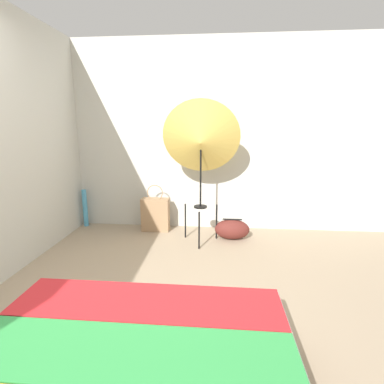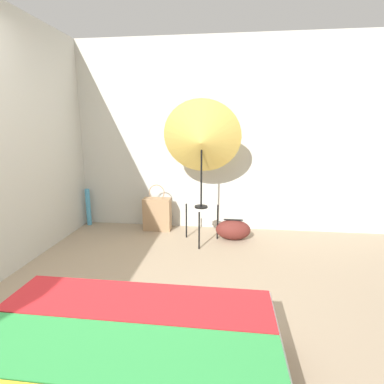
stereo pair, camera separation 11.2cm
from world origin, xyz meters
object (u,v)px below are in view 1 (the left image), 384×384
duffel_bag (232,229)px  paper_roll (85,208)px  photo_umbrella (201,141)px  tote_bag (156,214)px

duffel_bag → paper_roll: 2.16m
photo_umbrella → paper_roll: 2.04m
duffel_bag → paper_roll: (-2.13, 0.33, 0.14)m
photo_umbrella → duffel_bag: 1.22m
tote_bag → duffel_bag: bearing=-12.8°
photo_umbrella → duffel_bag: photo_umbrella is taller
duffel_bag → paper_roll: bearing=171.1°
paper_roll → tote_bag: bearing=-4.9°
photo_umbrella → duffel_bag: bearing=16.5°
tote_bag → paper_roll: (-1.07, 0.09, 0.04)m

